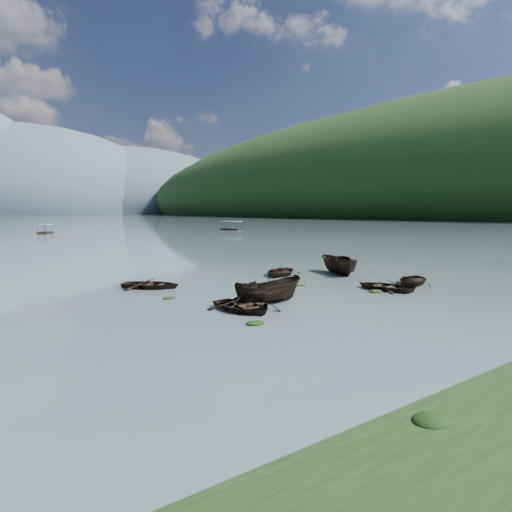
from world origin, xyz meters
TOP-DOWN VIEW (x-y plane):
  - ground_plane at (0.00, 0.00)m, footprint 2400.00×2400.00m
  - right_hill_far at (460.00, 220.00)m, footprint 520.00×1200.00m
  - haze_mtn_c at (140.00, 900.00)m, footprint 520.00×520.00m
  - haze_mtn_d at (320.00, 900.00)m, footprint 520.00×520.00m
  - rowboat_0 at (-7.86, 2.83)m, footprint 3.33×4.45m
  - rowboat_1 at (-6.94, 3.27)m, footprint 4.89×5.49m
  - rowboat_2 at (-5.24, 3.67)m, footprint 4.93×2.40m
  - rowboat_3 at (4.65, 2.37)m, footprint 3.73×4.74m
  - rowboat_4 at (9.06, 2.95)m, footprint 5.33×4.78m
  - rowboat_5 at (8.48, 9.62)m, footprint 4.44×4.89m
  - rowboat_6 at (-8.88, 13.29)m, footprint 5.29×5.32m
  - rowboat_7 at (3.28, 12.83)m, footprint 5.80×5.46m
  - rowboat_8 at (8.31, 10.78)m, footprint 3.37×5.01m
  - weed_clump_0 at (-9.08, -0.17)m, footprint 1.01×0.83m
  - weed_clump_1 at (-3.58, 4.47)m, footprint 1.06×0.85m
  - weed_clump_2 at (3.29, 2.09)m, footprint 1.09×0.87m
  - weed_clump_3 at (1.45, 8.85)m, footprint 0.89×0.75m
  - weed_clump_4 at (5.47, 2.35)m, footprint 1.13×0.89m
  - weed_clump_5 at (-9.62, 8.72)m, footprint 0.91×0.73m
  - weed_clump_6 at (0.91, 7.39)m, footprint 0.84×0.70m
  - weed_clump_7 at (4.13, 14.16)m, footprint 1.00×0.80m
  - pontoon_centre at (3.69, 108.22)m, footprint 4.99×6.20m
  - pontoon_right at (53.01, 95.73)m, footprint 4.62×7.09m

SIDE VIEW (x-z plane):
  - ground_plane at x=0.00m, z-range 0.00..0.00m
  - right_hill_far at x=460.00m, z-range -95.00..95.00m
  - haze_mtn_c at x=140.00m, z-range -130.00..130.00m
  - haze_mtn_d at x=320.00m, z-range -110.00..110.00m
  - rowboat_0 at x=-7.86m, z-range -0.44..0.44m
  - rowboat_1 at x=-6.94m, z-range -0.47..0.47m
  - rowboat_2 at x=-5.24m, z-range -0.91..0.91m
  - rowboat_3 at x=4.65m, z-range -0.44..0.44m
  - rowboat_4 at x=9.06m, z-range -0.45..0.45m
  - rowboat_5 at x=8.48m, z-range -0.93..0.93m
  - rowboat_6 at x=-8.88m, z-range -0.45..0.45m
  - rowboat_7 at x=3.28m, z-range -0.49..0.49m
  - rowboat_8 at x=8.31m, z-range -0.91..0.91m
  - weed_clump_0 at x=-9.08m, z-range -0.11..0.11m
  - weed_clump_1 at x=-3.58m, z-range -0.12..0.12m
  - weed_clump_2 at x=3.29m, z-range -0.12..0.12m
  - weed_clump_3 at x=1.45m, z-range -0.10..0.10m
  - weed_clump_4 at x=5.47m, z-range -0.12..0.12m
  - weed_clump_5 at x=-9.62m, z-range -0.10..0.10m
  - weed_clump_6 at x=0.91m, z-range -0.09..0.09m
  - weed_clump_7 at x=4.13m, z-range -0.11..0.11m
  - pontoon_centre at x=3.69m, z-range -1.11..1.11m
  - pontoon_right at x=53.01m, z-range -1.26..1.26m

